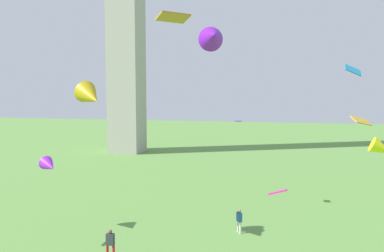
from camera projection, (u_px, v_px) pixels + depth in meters
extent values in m
cylinder|color=silver|center=(238.00, 226.00, 28.33)|extent=(0.15, 0.15, 0.81)
cylinder|color=silver|center=(240.00, 228.00, 27.99)|extent=(0.15, 0.15, 0.81)
cube|color=#235693|center=(239.00, 217.00, 28.09)|extent=(0.45, 0.51, 0.64)
sphere|color=#A37556|center=(239.00, 211.00, 28.06)|extent=(0.24, 0.24, 0.24)
cylinder|color=red|center=(107.00, 252.00, 23.77)|extent=(0.16, 0.16, 0.87)
cylinder|color=red|center=(114.00, 252.00, 23.69)|extent=(0.16, 0.16, 0.87)
cube|color=#2D3338|center=(110.00, 239.00, 23.66)|extent=(0.47, 0.27, 0.69)
sphere|color=brown|center=(110.00, 232.00, 23.62)|extent=(0.25, 0.25, 0.25)
cube|color=#1709DF|center=(238.00, 121.00, 33.57)|extent=(0.56, 0.80, 0.09)
cube|color=#E41C9B|center=(278.00, 192.00, 20.57)|extent=(0.97, 1.30, 0.57)
cone|color=#9624ED|center=(50.00, 166.00, 27.90)|extent=(1.87, 1.74, 1.25)
cube|color=#1B7EB5|center=(353.00, 70.00, 30.61)|extent=(1.26, 1.06, 1.04)
cone|color=#B39410|center=(91.00, 96.00, 24.97)|extent=(2.73, 2.64, 1.98)
cone|color=#6E14BA|center=(213.00, 37.00, 22.78)|extent=(2.02, 2.42, 1.49)
cube|color=#B27C21|center=(173.00, 17.00, 21.46)|extent=(2.01, 1.90, 0.41)
cube|color=gold|center=(361.00, 121.00, 34.73)|extent=(1.88, 1.79, 0.91)
cone|color=#E4F115|center=(383.00, 149.00, 30.29)|extent=(2.16, 1.35, 1.85)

